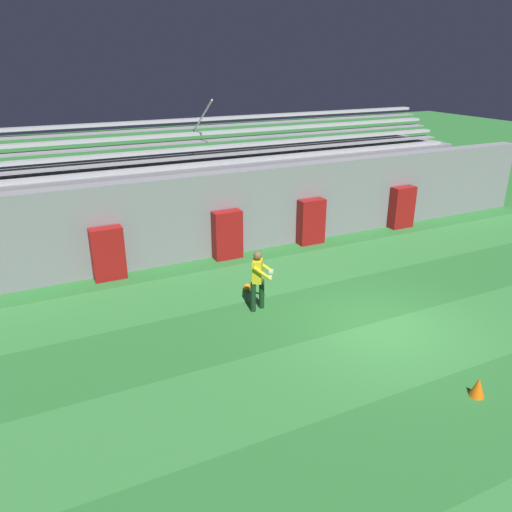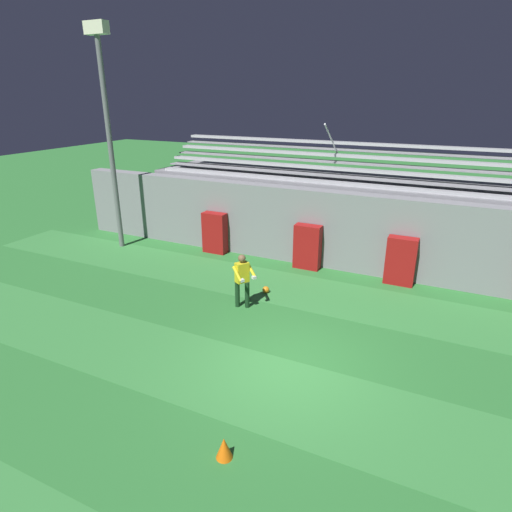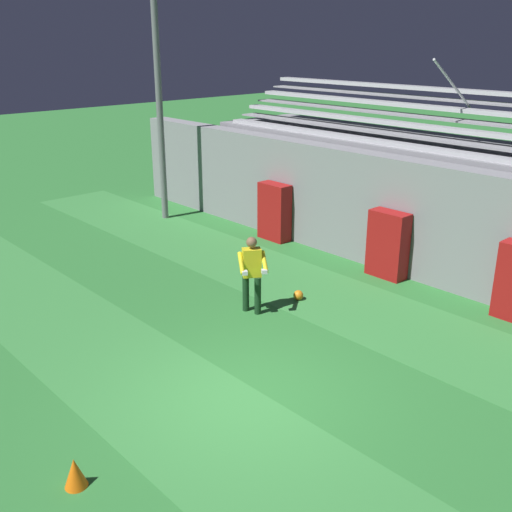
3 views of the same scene
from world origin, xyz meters
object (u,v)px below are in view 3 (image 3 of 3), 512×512
object	(u,v)px
traffic_cone	(75,473)
goalkeeper	(252,270)
floodlight_pole	(156,44)
padding_pillar_gate_left	(388,245)
soccer_ball	(298,295)
padding_pillar_far_left	(274,212)

from	to	relation	value
traffic_cone	goalkeeper	bearing A→B (deg)	113.85
floodlight_pole	goalkeeper	world-z (taller)	floodlight_pole
padding_pillar_gate_left	floodlight_pole	size ratio (longest dim) A/B	0.19
goalkeeper	soccer_ball	world-z (taller)	goalkeeper
floodlight_pole	traffic_cone	distance (m)	13.26
padding_pillar_gate_left	padding_pillar_far_left	xyz separation A→B (m)	(-3.87, 0.00, 0.00)
padding_pillar_gate_left	padding_pillar_far_left	bearing A→B (deg)	180.00
soccer_ball	traffic_cone	xyz separation A→B (m)	(2.07, -6.38, 0.10)
padding_pillar_gate_left	padding_pillar_far_left	distance (m)	3.87
padding_pillar_far_left	soccer_ball	bearing A→B (deg)	-37.27
padding_pillar_far_left	floodlight_pole	distance (m)	6.03
padding_pillar_far_left	goalkeeper	distance (m)	4.91
padding_pillar_far_left	floodlight_pole	world-z (taller)	floodlight_pole
padding_pillar_gate_left	soccer_ball	size ratio (longest dim) A/B	7.39
soccer_ball	traffic_cone	distance (m)	6.70
goalkeeper	soccer_ball	xyz separation A→B (m)	(0.23, 1.18, -0.84)
goalkeeper	traffic_cone	world-z (taller)	goalkeeper
traffic_cone	padding_pillar_gate_left	bearing A→B (deg)	100.02
padding_pillar_far_left	goalkeeper	xyz separation A→B (m)	(3.16, -3.76, 0.14)
floodlight_pole	traffic_cone	world-z (taller)	floodlight_pole
floodlight_pole	traffic_cone	xyz separation A→B (m)	(9.37, -7.89, -5.06)
soccer_ball	traffic_cone	world-z (taller)	traffic_cone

